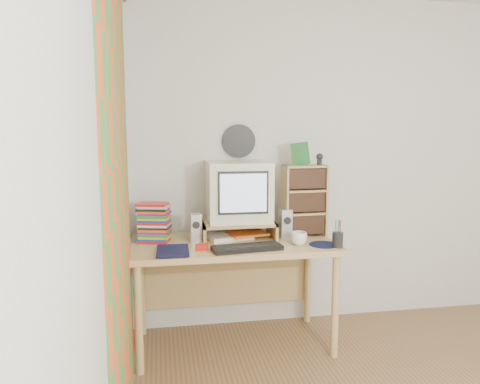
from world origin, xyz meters
name	(u,v)px	position (x,y,z in m)	size (l,w,h in m)	color
back_wall	(354,163)	(0.00, 1.75, 1.25)	(3.50, 3.50, 0.00)	white
left_wall	(97,209)	(-1.75, 0.00, 1.25)	(3.50, 3.50, 0.00)	white
curtain	(120,212)	(-1.71, 0.48, 1.15)	(2.20, 2.20, 0.00)	#EF5521
wall_disc	(239,141)	(-0.93, 1.73, 1.43)	(0.25, 0.25, 0.02)	black
desk	(232,258)	(-1.03, 1.44, 0.62)	(1.40, 0.70, 0.75)	tan
monitor_riser	(238,225)	(-0.98, 1.48, 0.84)	(0.52, 0.30, 0.12)	tan
crt_monitor	(239,191)	(-0.96, 1.53, 1.08)	(0.44, 0.44, 0.42)	silver
speaker_left	(196,228)	(-1.28, 1.42, 0.85)	(0.07, 0.07, 0.20)	silver
speaker_right	(286,224)	(-0.64, 1.44, 0.85)	(0.08, 0.08, 0.21)	silver
keyboard	(247,248)	(-0.98, 1.15, 0.77)	(0.45, 0.15, 0.03)	black
dvd_stack	(154,221)	(-1.57, 1.48, 0.89)	(0.20, 0.14, 0.29)	brown
cd_rack	(304,200)	(-0.49, 1.50, 1.01)	(0.31, 0.16, 0.51)	tan
mug	(299,238)	(-0.61, 1.23, 0.79)	(0.11, 0.11, 0.09)	white
diary	(157,250)	(-1.55, 1.18, 0.77)	(0.25, 0.18, 0.05)	#0F1337
mousepad	(324,245)	(-0.44, 1.19, 0.75)	(0.20, 0.20, 0.00)	black
pen_cup	(338,237)	(-0.38, 1.12, 0.82)	(0.07, 0.07, 0.14)	black
papers	(236,235)	(-0.99, 1.49, 0.77)	(0.30, 0.22, 0.04)	white
red_box	(202,247)	(-1.26, 1.21, 0.77)	(0.08, 0.05, 0.04)	red
game_box	(300,154)	(-0.52, 1.49, 1.34)	(0.13, 0.03, 0.16)	#1A5D21
webcam	(320,159)	(-0.38, 1.49, 1.31)	(0.05, 0.05, 0.08)	black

